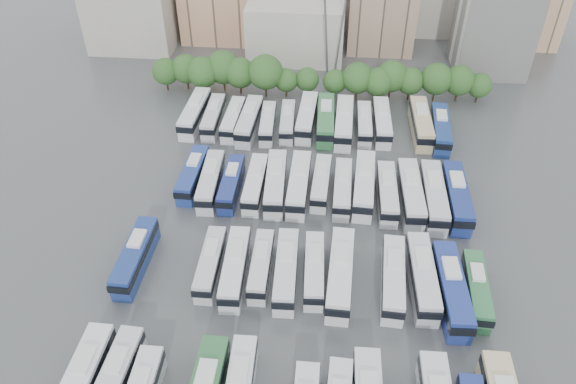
# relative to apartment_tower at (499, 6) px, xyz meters

# --- Properties ---
(ground) EXTENTS (220.00, 220.00, 0.00)m
(ground) POSITION_rel_apartment_tower_xyz_m (-34.00, -58.00, -13.00)
(ground) COLOR #424447
(ground) RESTS_ON ground
(tree_line) EXTENTS (64.36, 8.01, 8.40)m
(tree_line) POSITION_rel_apartment_tower_xyz_m (-35.56, -15.87, -8.61)
(tree_line) COLOR black
(tree_line) RESTS_ON ground
(apartment_tower) EXTENTS (14.00, 14.00, 26.00)m
(apartment_tower) POSITION_rel_apartment_tower_xyz_m (0.00, 0.00, 0.00)
(apartment_tower) COLOR silver
(apartment_tower) RESTS_ON ground
(bus_r0_s0) EXTENTS (3.12, 13.25, 4.14)m
(bus_r0_s0) POSITION_rel_apartment_tower_xyz_m (-55.37, -81.44, -10.97)
(bus_r0_s0) COLOR white
(bus_r0_s0) RESTS_ON ground
(bus_r0_s1) EXTENTS (3.21, 12.36, 3.85)m
(bus_r0_s1) POSITION_rel_apartment_tower_xyz_m (-52.10, -80.84, -11.11)
(bus_r0_s1) COLOR silver
(bus_r0_s1) RESTS_ON ground
(bus_r1_s0) EXTENTS (2.95, 12.44, 3.89)m
(bus_r1_s0) POSITION_rel_apartment_tower_xyz_m (-55.42, -62.95, -11.09)
(bus_r1_s0) COLOR navy
(bus_r1_s0) RESTS_ON ground
(bus_r1_s3) EXTENTS (2.57, 11.24, 3.52)m
(bus_r1_s3) POSITION_rel_apartment_tower_xyz_m (-45.59, -63.06, -11.27)
(bus_r1_s3) COLOR silver
(bus_r1_s3) RESTS_ON ground
(bus_r1_s4) EXTENTS (3.10, 12.37, 3.86)m
(bus_r1_s4) POSITION_rel_apartment_tower_xyz_m (-42.30, -63.65, -11.11)
(bus_r1_s4) COLOR silver
(bus_r1_s4) RESTS_ON ground
(bus_r1_s5) EXTENTS (2.49, 10.91, 3.41)m
(bus_r1_s5) POSITION_rel_apartment_tower_xyz_m (-39.11, -62.78, -11.32)
(bus_r1_s5) COLOR silver
(bus_r1_s5) RESTS_ON ground
(bus_r1_s6) EXTENTS (3.10, 12.43, 3.87)m
(bus_r1_s6) POSITION_rel_apartment_tower_xyz_m (-35.84, -63.50, -11.10)
(bus_r1_s6) COLOR silver
(bus_r1_s6) RESTS_ON ground
(bus_r1_s7) EXTENTS (2.94, 11.36, 3.54)m
(bus_r1_s7) POSITION_rel_apartment_tower_xyz_m (-32.34, -62.91, -11.26)
(bus_r1_s7) COLOR silver
(bus_r1_s7) RESTS_ON ground
(bus_r1_s8) EXTENTS (3.43, 13.56, 4.22)m
(bus_r1_s8) POSITION_rel_apartment_tower_xyz_m (-29.05, -63.56, -10.93)
(bus_r1_s8) COLOR silver
(bus_r1_s8) RESTS_ON ground
(bus_r1_s10) EXTENTS (3.36, 12.59, 3.91)m
(bus_r1_s10) POSITION_rel_apartment_tower_xyz_m (-22.54, -63.60, -11.08)
(bus_r1_s10) COLOR silver
(bus_r1_s10) RESTS_ON ground
(bus_r1_s11) EXTENTS (3.32, 13.06, 4.07)m
(bus_r1_s11) POSITION_rel_apartment_tower_xyz_m (-18.90, -63.11, -11.00)
(bus_r1_s11) COLOR silver
(bus_r1_s11) RESTS_ON ground
(bus_r1_s12) EXTENTS (3.58, 13.61, 4.23)m
(bus_r1_s12) POSITION_rel_apartment_tower_xyz_m (-15.64, -64.87, -10.92)
(bus_r1_s12) COLOR navy
(bus_r1_s12) RESTS_ON ground
(bus_r1_s13) EXTENTS (2.83, 11.24, 3.50)m
(bus_r1_s13) POSITION_rel_apartment_tower_xyz_m (-12.49, -64.35, -11.28)
(bus_r1_s13) COLOR #307142
(bus_r1_s13) RESTS_ON ground
(bus_r2_s1) EXTENTS (2.93, 11.98, 3.74)m
(bus_r2_s1) POSITION_rel_apartment_tower_xyz_m (-52.03, -44.91, -11.17)
(bus_r2_s1) COLOR navy
(bus_r2_s1) RESTS_ON ground
(bus_r2_s2) EXTENTS (3.11, 12.37, 3.85)m
(bus_r2_s2) POSITION_rel_apartment_tower_xyz_m (-48.94, -46.37, -11.11)
(bus_r2_s2) COLOR silver
(bus_r2_s2) RESTS_ON ground
(bus_r2_s3) EXTENTS (2.54, 11.50, 3.61)m
(bus_r2_s3) POSITION_rel_apartment_tower_xyz_m (-45.77, -46.56, -11.23)
(bus_r2_s3) COLOR navy
(bus_r2_s3) RESTS_ON ground
(bus_r2_s4) EXTENTS (2.66, 11.84, 3.71)m
(bus_r2_s4) POSITION_rel_apartment_tower_xyz_m (-42.15, -46.31, -11.18)
(bus_r2_s4) COLOR silver
(bus_r2_s4) RESTS_ON ground
(bus_r2_s5) EXTENTS (3.48, 13.20, 4.10)m
(bus_r2_s5) POSITION_rel_apartment_tower_xyz_m (-39.11, -46.09, -10.99)
(bus_r2_s5) COLOR silver
(bus_r2_s5) RESTS_ON ground
(bus_r2_s6) EXTENTS (2.97, 13.09, 4.10)m
(bus_r2_s6) POSITION_rel_apartment_tower_xyz_m (-35.61, -46.02, -10.99)
(bus_r2_s6) COLOR white
(bus_r2_s6) RESTS_ON ground
(bus_r2_s7) EXTENTS (2.84, 11.24, 3.50)m
(bus_r2_s7) POSITION_rel_apartment_tower_xyz_m (-32.32, -44.96, -11.28)
(bus_r2_s7) COLOR silver
(bus_r2_s7) RESTS_ON ground
(bus_r2_s8) EXTENTS (2.72, 11.74, 3.67)m
(bus_r2_s8) POSITION_rel_apartment_tower_xyz_m (-29.09, -46.20, -11.20)
(bus_r2_s8) COLOR silver
(bus_r2_s8) RESTS_ON ground
(bus_r2_s9) EXTENTS (3.56, 13.54, 4.21)m
(bus_r2_s9) POSITION_rel_apartment_tower_xyz_m (-25.92, -45.32, -10.93)
(bus_r2_s9) COLOR silver
(bus_r2_s9) RESTS_ON ground
(bus_r2_s10) EXTENTS (2.84, 12.16, 3.80)m
(bus_r2_s10) POSITION_rel_apartment_tower_xyz_m (-22.53, -46.72, -11.13)
(bus_r2_s10) COLOR silver
(bus_r2_s10) RESTS_ON ground
(bus_r2_s11) EXTENTS (3.38, 13.48, 4.20)m
(bus_r2_s11) POSITION_rel_apartment_tower_xyz_m (-19.12, -46.83, -10.94)
(bus_r2_s11) COLOR silver
(bus_r2_s11) RESTS_ON ground
(bus_r2_s12) EXTENTS (2.99, 13.63, 4.27)m
(bus_r2_s12) POSITION_rel_apartment_tower_xyz_m (-15.86, -47.14, -10.90)
(bus_r2_s12) COLOR silver
(bus_r2_s12) RESTS_ON ground
(bus_r2_s13) EXTENTS (2.96, 13.53, 4.24)m
(bus_r2_s13) POSITION_rel_apartment_tower_xyz_m (-12.56, -46.96, -10.92)
(bus_r2_s13) COLOR navy
(bus_r2_s13) RESTS_ON ground
(bus_r3_s0) EXTENTS (3.41, 13.28, 4.14)m
(bus_r3_s0) POSITION_rel_apartment_tower_xyz_m (-55.64, -27.41, -10.97)
(bus_r3_s0) COLOR silver
(bus_r3_s0) RESTS_ON ground
(bus_r3_s1) EXTENTS (2.69, 11.78, 3.69)m
(bus_r3_s1) POSITION_rel_apartment_tower_xyz_m (-52.19, -28.03, -11.19)
(bus_r3_s1) COLOR silver
(bus_r3_s1) RESTS_ON ground
(bus_r3_s2) EXTENTS (2.88, 11.50, 3.58)m
(bus_r3_s2) POSITION_rel_apartment_tower_xyz_m (-48.60, -28.36, -11.24)
(bus_r3_s2) COLOR silver
(bus_r3_s2) RESTS_ON ground
(bus_r3_s3) EXTENTS (3.40, 12.90, 4.01)m
(bus_r3_s3) POSITION_rel_apartment_tower_xyz_m (-45.64, -28.99, -11.03)
(bus_r3_s3) COLOR silver
(bus_r3_s3) RESTS_ON ground
(bus_r3_s4) EXTENTS (2.89, 10.98, 3.41)m
(bus_r3_s4) POSITION_rel_apartment_tower_xyz_m (-42.40, -28.98, -11.32)
(bus_r3_s4) COLOR silver
(bus_r3_s4) RESTS_ON ground
(bus_r3_s5) EXTENTS (2.85, 10.98, 3.42)m
(bus_r3_s5) POSITION_rel_apartment_tower_xyz_m (-39.02, -28.12, -11.32)
(bus_r3_s5) COLOR silver
(bus_r3_s5) RESTS_ON ground
(bus_r3_s6) EXTENTS (3.34, 13.09, 4.08)m
(bus_r3_s6) POSITION_rel_apartment_tower_xyz_m (-35.72, -26.89, -11.00)
(bus_r3_s6) COLOR silver
(bus_r3_s6) RESTS_ON ground
(bus_r3_s7) EXTENTS (3.23, 13.47, 4.21)m
(bus_r3_s7) POSITION_rel_apartment_tower_xyz_m (-32.38, -27.59, -10.93)
(bus_r3_s7) COLOR #31733E
(bus_r3_s7) RESTS_ON ground
(bus_r3_s8) EXTENTS (3.20, 13.56, 4.24)m
(bus_r3_s8) POSITION_rel_apartment_tower_xyz_m (-29.17, -28.11, -10.92)
(bus_r3_s8) COLOR silver
(bus_r3_s8) RESTS_ON ground
(bus_r3_s9) EXTENTS (2.56, 11.15, 3.49)m
(bus_r3_s9) POSITION_rel_apartment_tower_xyz_m (-25.65, -27.61, -11.29)
(bus_r3_s9) COLOR silver
(bus_r3_s9) RESTS_ON ground
(bus_r3_s10) EXTENTS (3.03, 12.56, 3.92)m
(bus_r3_s10) POSITION_rel_apartment_tower_xyz_m (-22.58, -27.09, -11.08)
(bus_r3_s10) COLOR silver
(bus_r3_s10) RESTS_ON ground
(bus_r3_s12) EXTENTS (3.26, 13.45, 4.20)m
(bus_r3_s12) POSITION_rel_apartment_tower_xyz_m (-15.90, -27.16, -10.94)
(bus_r3_s12) COLOR #C2B385
(bus_r3_s12) RESTS_ON ground
(bus_r3_s13) EXTENTS (3.35, 12.74, 3.96)m
(bus_r3_s13) POSITION_rel_apartment_tower_xyz_m (-12.68, -28.48, -11.05)
(bus_r3_s13) COLOR navy
(bus_r3_s13) RESTS_ON ground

